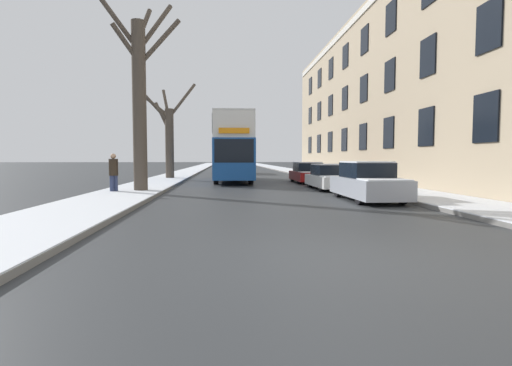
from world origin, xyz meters
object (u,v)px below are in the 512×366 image
object	(u,v)px
bare_tree_left_1	(168,135)
parked_car_0	(367,182)
double_decker_bus	(233,145)
bare_tree_left_0	(140,95)
oncoming_van	(230,161)
pedestrian_left_sidewalk	(114,172)
parked_car_2	(308,173)
parked_car_1	(330,178)

from	to	relation	value
bare_tree_left_1	parked_car_0	bearing A→B (deg)	-57.90
double_decker_bus	parked_car_0	world-z (taller)	double_decker_bus
bare_tree_left_0	oncoming_van	xyz separation A→B (m)	(4.33, 24.15, -3.16)
bare_tree_left_0	pedestrian_left_sidewalk	world-z (taller)	bare_tree_left_0
double_decker_bus	parked_car_2	xyz separation A→B (m)	(4.96, -1.88, -1.88)
parked_car_1	bare_tree_left_0	bearing A→B (deg)	-169.61
parked_car_0	parked_car_2	world-z (taller)	parked_car_0
pedestrian_left_sidewalk	parked_car_0	bearing A→B (deg)	-61.68
parked_car_2	oncoming_van	size ratio (longest dim) A/B	0.83
parked_car_1	oncoming_van	distance (m)	23.01
bare_tree_left_1	parked_car_2	distance (m)	10.98
double_decker_bus	parked_car_2	world-z (taller)	double_decker_bus
double_decker_bus	parked_car_1	size ratio (longest dim) A/B	2.30
bare_tree_left_0	pedestrian_left_sidewalk	size ratio (longest dim) A/B	4.90
oncoming_van	bare_tree_left_0	bearing A→B (deg)	-100.17
double_decker_bus	pedestrian_left_sidewalk	bearing A→B (deg)	-119.18
parked_car_0	parked_car_2	size ratio (longest dim) A/B	1.02
bare_tree_left_1	oncoming_van	size ratio (longest dim) A/B	1.37
double_decker_bus	oncoming_van	bearing A→B (deg)	90.20
bare_tree_left_0	parked_car_1	size ratio (longest dim) A/B	1.99
parked_car_1	parked_car_2	size ratio (longest dim) A/B	1.01
bare_tree_left_1	parked_car_2	size ratio (longest dim) A/B	1.64
bare_tree_left_0	oncoming_van	size ratio (longest dim) A/B	1.68
bare_tree_left_0	parked_car_2	distance (m)	12.50
oncoming_van	pedestrian_left_sidewalk	size ratio (longest dim) A/B	2.92
double_decker_bus	parked_car_1	distance (m)	9.21
pedestrian_left_sidewalk	bare_tree_left_1	bearing A→B (deg)	42.17
parked_car_0	pedestrian_left_sidewalk	size ratio (longest dim) A/B	2.48
bare_tree_left_0	double_decker_bus	size ratio (longest dim) A/B	0.86
parked_car_0	oncoming_van	size ratio (longest dim) A/B	0.85
parked_car_1	oncoming_van	world-z (taller)	oncoming_van
parked_car_0	pedestrian_left_sidewalk	distance (m)	10.93
parked_car_2	oncoming_van	xyz separation A→B (m)	(-5.01, 16.80, 0.69)
double_decker_bus	parked_car_2	bearing A→B (deg)	-20.76
bare_tree_left_0	bare_tree_left_1	distance (m)	11.74
parked_car_2	oncoming_van	distance (m)	17.54
bare_tree_left_1	parked_car_0	size ratio (longest dim) A/B	1.61
bare_tree_left_0	parked_car_0	size ratio (longest dim) A/B	1.98
bare_tree_left_1	parked_car_0	world-z (taller)	bare_tree_left_1
parked_car_2	parked_car_1	bearing A→B (deg)	-90.00
bare_tree_left_1	double_decker_bus	bearing A→B (deg)	-27.19
parked_car_0	parked_car_2	distance (m)	11.16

